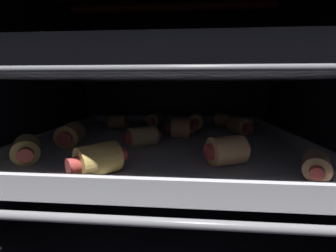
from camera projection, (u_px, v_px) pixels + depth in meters
ground_plane at (167, 209)px, 37.30cm from camera, size 50.63×47.29×1.20cm
oven_wall_back at (174, 94)px, 56.04cm from camera, size 50.63×1.20×37.71cm
oven_wall_left at (22, 99)px, 35.32cm from camera, size 1.20×44.89×37.71cm
oven_wall_right at (329, 101)px, 31.68cm from camera, size 1.20×44.89×37.71cm
oven_rack_lower at (167, 148)px, 35.09cm from camera, size 46.14×44.00×0.77cm
baking_tray_lower at (167, 142)px, 34.89cm from camera, size 40.23×35.70×2.48cm
pig_in_blanket_lower_0 at (181, 128)px, 36.30cm from camera, size 4.63×3.59×3.34cm
pig_in_blanket_lower_1 at (155, 120)px, 46.36cm from camera, size 3.72×5.18×2.84cm
pig_in_blanket_lower_2 at (26, 149)px, 25.11cm from camera, size 4.73×5.74×2.93cm
pig_in_blanket_lower_3 at (239, 126)px, 39.17cm from camera, size 4.18×6.11×2.96cm
pig_in_blanket_lower_4 at (71, 135)px, 31.43cm from camera, size 4.04×5.90×3.33cm
pig_in_blanket_lower_5 at (196, 121)px, 43.62cm from camera, size 3.78×5.28×3.19cm
pig_in_blanket_lower_6 at (142, 137)px, 31.18cm from camera, size 5.56×4.66×2.91cm
pig_in_blanket_lower_7 at (224, 120)px, 45.88cm from camera, size 4.79×4.07×2.91cm
pig_in_blanket_lower_8 at (117, 122)px, 43.55cm from camera, size 5.28×3.20×2.73cm
pig_in_blanket_lower_9 at (227, 150)px, 23.99cm from camera, size 5.51×4.45×3.32cm
pig_in_blanket_lower_10 at (98, 160)px, 21.07cm from camera, size 5.14×5.49×3.29cm
pig_in_blanket_lower_11 at (316, 165)px, 20.78cm from camera, size 3.79×5.20×2.42cm
oven_rack_upper at (167, 78)px, 32.84cm from camera, size 45.91×44.00×0.54cm
baking_tray_upper at (167, 72)px, 32.66cm from camera, size 40.23×35.70×2.59cm
pig_in_blanket_upper_0 at (141, 69)px, 46.43cm from camera, size 2.94×4.95×2.45cm
pig_in_blanket_upper_1 at (76, 55)px, 27.42cm from camera, size 5.35×4.27×3.36cm
pig_in_blanket_upper_2 at (191, 56)px, 26.41cm from camera, size 4.44×5.54×2.77cm
pig_in_blanket_upper_3 at (179, 67)px, 44.53cm from camera, size 5.33×4.95×3.04cm
pig_in_blanket_upper_4 at (254, 61)px, 32.11cm from camera, size 5.35×3.94×2.87cm
pig_in_blanket_upper_5 at (59, 50)px, 23.45cm from camera, size 4.51×5.90×3.32cm
pig_in_blanket_upper_6 at (146, 49)px, 22.04cm from camera, size 4.38×5.77×3.08cm
pig_in_blanket_upper_7 at (113, 66)px, 41.81cm from camera, size 4.29×5.06×3.07cm
pig_in_blanket_upper_8 at (153, 66)px, 39.79cm from camera, size 3.96×5.80×2.59cm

